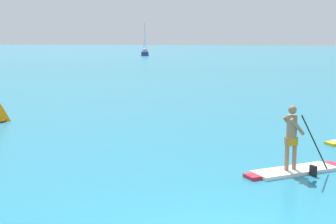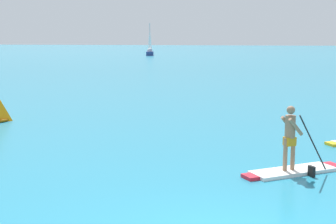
% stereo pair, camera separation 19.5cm
% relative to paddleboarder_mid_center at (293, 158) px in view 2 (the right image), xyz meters
% --- Properties ---
extents(paddleboarder_mid_center, '(2.59, 2.07, 1.79)m').
position_rel_paddleboarder_mid_center_xyz_m(paddleboarder_mid_center, '(0.00, 0.00, 0.00)').
color(paddleboarder_mid_center, white).
rests_on(paddleboarder_mid_center, ground).
extents(sailboat_left_horizon, '(2.77, 5.96, 6.33)m').
position_rel_paddleboarder_mid_center_xyz_m(sailboat_left_horizon, '(-24.78, 79.89, 0.41)').
color(sailboat_left_horizon, navy).
rests_on(sailboat_left_horizon, ground).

